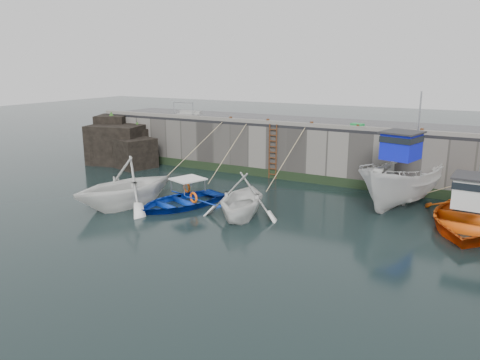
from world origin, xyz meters
The scene contains 22 objects.
ground centered at (0.00, 0.00, 0.00)m, with size 120.00×120.00×0.00m, color black.
quay_back centered at (0.00, 12.50, 1.50)m, with size 30.00×5.00×3.00m, color slate.
road_back centered at (0.00, 12.50, 3.08)m, with size 30.00×5.00×0.16m, color black.
kerb_back centered at (0.00, 10.15, 3.26)m, with size 30.00×0.30×0.20m, color slate.
algae_back centered at (0.00, 9.96, 0.25)m, with size 30.00×0.08×0.50m, color black.
rock_outcrop centered at (-12.92, 9.11, 1.26)m, with size 5.85×4.24×3.41m.
ladder centered at (-2.00, 9.91, 1.59)m, with size 0.51×0.08×3.20m.
boat_near_white centered at (-5.76, 1.56, 0.00)m, with size 4.38×5.07×2.67m, color white.
boat_near_white_rope centered at (-5.76, 7.03, 0.00)m, with size 0.04×6.48×3.10m, color tan, non-canonical shape.
boat_near_blue centered at (-3.56, 2.83, 0.00)m, with size 3.28×4.59×0.95m, color #0B32B0.
boat_near_blue_rope centered at (-3.56, 7.66, 0.00)m, with size 0.04×5.35×3.10m, color tan, non-canonical shape.
boat_near_blacktrim centered at (-0.25, 2.89, 0.00)m, with size 3.66×4.24×2.24m, color white.
boat_near_blacktrim_rope centered at (-0.25, 7.70, 0.00)m, with size 0.04×5.29×3.10m, color tan, non-canonical shape.
boat_far_white centered at (5.64, 8.15, 1.11)m, with size 4.15×7.28×5.65m.
boat_far_orange centered at (8.76, 6.21, 0.44)m, with size 5.10×6.88×4.37m.
fish_crate centered at (2.69, 10.47, 3.31)m, with size 0.66×0.39×0.30m, color #18883A.
railing centered at (-8.75, 11.25, 3.36)m, with size 1.60×1.05×1.00m.
bollard_a centered at (-5.00, 10.25, 3.30)m, with size 0.18×0.18×0.28m, color #3F1E0F.
bollard_b centered at (-2.50, 10.25, 3.30)m, with size 0.18×0.18×0.28m, color #3F1E0F.
bollard_c centered at (0.20, 10.25, 3.30)m, with size 0.18×0.18×0.28m, color #3F1E0F.
bollard_d centered at (2.80, 10.25, 3.30)m, with size 0.18×0.18×0.28m, color #3F1E0F.
bollard_e centered at (6.00, 10.25, 3.30)m, with size 0.18×0.18×0.28m, color #3F1E0F.
Camera 1 is at (9.16, -14.47, 6.59)m, focal length 35.00 mm.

